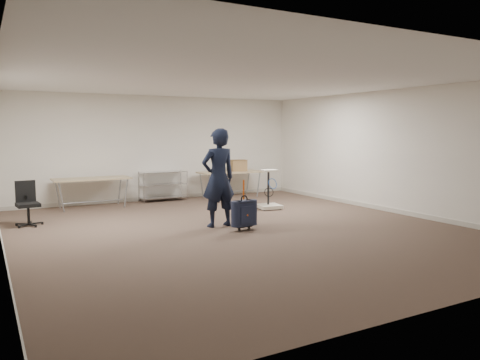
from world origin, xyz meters
TOP-DOWN VIEW (x-y plane):
  - ground at (0.00, 0.00)m, footprint 9.00×9.00m
  - room_shell at (0.00, 1.38)m, footprint 8.00×9.00m
  - folding_table_left at (-1.90, 3.95)m, footprint 1.80×0.75m
  - folding_table_right at (1.90, 3.95)m, footprint 1.80×0.75m
  - wire_shelf at (0.00, 4.20)m, footprint 1.22×0.47m
  - person at (-0.20, 0.46)m, footprint 0.71×0.48m
  - suitcase at (0.05, -0.11)m, footprint 0.36×0.22m
  - office_chair at (-3.46, 2.36)m, footprint 0.54×0.54m
  - equipment_cart at (1.78, 1.72)m, footprint 0.58×0.58m
  - cardboard_box at (2.18, 3.96)m, footprint 0.48×0.40m

SIDE VIEW (x-z plane):
  - ground at x=0.00m, z-range 0.00..0.00m
  - room_shell at x=0.00m, z-range -4.45..4.55m
  - equipment_cart at x=1.78m, z-range -0.23..0.72m
  - office_chair at x=-3.46m, z-range -0.17..0.71m
  - suitcase at x=0.05m, z-range -0.15..0.80m
  - wire_shelf at x=0.00m, z-range 0.04..0.84m
  - folding_table_left at x=-1.90m, z-range 0.31..1.04m
  - folding_table_right at x=1.90m, z-range 0.31..1.04m
  - cardboard_box at x=2.18m, z-range 0.73..1.05m
  - person at x=-0.20m, z-range 0.00..1.92m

